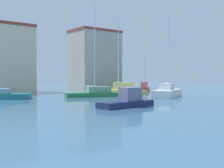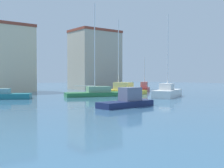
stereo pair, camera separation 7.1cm
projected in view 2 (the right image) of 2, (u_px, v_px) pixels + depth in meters
name	position (u px, v px, depth m)	size (l,w,h in m)	color
water	(90.00, 102.00, 29.59)	(160.00, 160.00, 0.00)	#38607F
sailboat_green_far_right	(96.00, 92.00, 37.29)	(8.32, 5.07, 12.38)	#28703D
motorboat_navy_behind_lamppost	(127.00, 100.00, 24.60)	(5.64, 2.15, 1.72)	#19234C
motorboat_teal_far_left	(4.00, 96.00, 32.95)	(6.36, 4.92, 1.23)	#1E707A
sailboat_red_near_pier	(144.00, 88.00, 48.73)	(4.86, 4.39, 5.99)	#B22823
sailboat_yellow_mid_harbor	(120.00, 90.00, 43.17)	(5.69, 8.95, 11.42)	gold
sailboat_white_distant_east	(167.00, 92.00, 36.04)	(7.08, 5.13, 10.69)	white
harbor_office	(6.00, 58.00, 47.80)	(7.91, 7.74, 11.48)	beige
yacht_club	(95.00, 60.00, 57.91)	(9.45, 6.94, 12.18)	#B2A893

